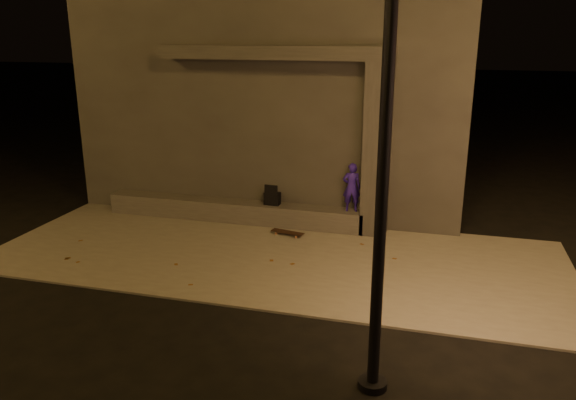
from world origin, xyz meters
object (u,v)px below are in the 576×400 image
(backpack, at_px, (272,197))
(column, at_px, (377,151))
(skateboarder, at_px, (352,187))
(skateboard, at_px, (287,232))
(street_lamp_0, at_px, (389,47))

(backpack, bearing_deg, column, 4.26)
(skateboarder, xyz_separation_m, skateboard, (-1.24, -0.65, -0.91))
(backpack, distance_m, skateboard, 1.00)
(column, height_order, skateboard, column)
(backpack, xyz_separation_m, skateboard, (0.53, -0.65, -0.55))
(street_lamp_0, bearing_deg, column, 96.93)
(skateboarder, bearing_deg, street_lamp_0, 92.28)
(column, distance_m, skateboarder, 0.96)
(column, distance_m, skateboard, 2.54)
(column, distance_m, street_lamp_0, 5.91)
(column, bearing_deg, skateboarder, 180.00)
(skateboard, xyz_separation_m, street_lamp_0, (2.40, -4.79, 3.95))
(column, bearing_deg, street_lamp_0, -83.07)
(column, height_order, skateboarder, column)
(skateboard, relative_size, street_lamp_0, 0.10)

